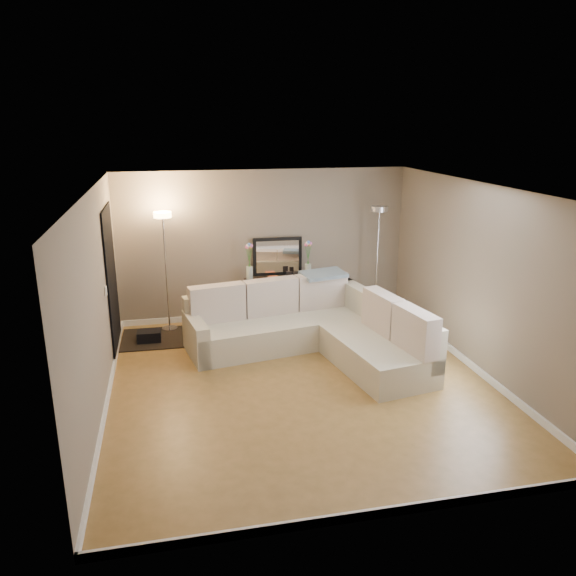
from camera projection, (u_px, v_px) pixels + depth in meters
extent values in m
cube|color=olive|center=(301.00, 383.00, 7.54)|extent=(5.00, 5.50, 0.01)
cube|color=white|center=(302.00, 188.00, 6.79)|extent=(5.00, 5.50, 0.01)
cube|color=gray|center=(264.00, 245.00, 9.75)|extent=(5.00, 0.02, 2.60)
cube|color=gray|center=(380.00, 387.00, 4.58)|extent=(5.00, 0.02, 2.60)
cube|color=gray|center=(96.00, 304.00, 6.66)|extent=(0.02, 5.50, 2.60)
cube|color=gray|center=(479.00, 279.00, 7.67)|extent=(0.02, 5.50, 2.60)
cube|color=white|center=(265.00, 314.00, 10.09)|extent=(5.00, 0.03, 0.10)
cube|color=white|center=(372.00, 514.00, 4.97)|extent=(5.00, 0.03, 0.10)
cube|color=white|center=(108.00, 398.00, 7.02)|extent=(0.03, 5.50, 0.10)
cube|color=white|center=(469.00, 363.00, 8.03)|extent=(0.03, 5.50, 0.10)
cube|color=black|center=(112.00, 281.00, 8.31)|extent=(0.02, 1.20, 2.20)
cube|color=white|center=(106.00, 291.00, 7.49)|extent=(0.02, 0.08, 0.12)
cube|color=beige|center=(280.00, 332.00, 8.76)|extent=(2.97, 1.46, 0.44)
cube|color=beige|center=(272.00, 306.00, 9.01)|extent=(2.84, 0.71, 0.61)
cube|color=beige|center=(196.00, 338.00, 8.25)|extent=(0.37, 1.00, 0.61)
cube|color=beige|center=(377.00, 355.00, 7.89)|extent=(1.27, 1.89, 0.44)
cube|color=beige|center=(383.00, 320.00, 8.37)|extent=(0.69, 2.73, 0.61)
cube|color=beige|center=(217.00, 303.00, 8.51)|extent=(0.88, 0.39, 0.57)
cube|color=beige|center=(271.00, 297.00, 8.83)|extent=(0.88, 0.39, 0.57)
cube|color=beige|center=(321.00, 291.00, 9.15)|extent=(0.88, 0.39, 0.57)
cube|color=beige|center=(383.00, 312.00, 8.13)|extent=(0.37, 0.82, 0.57)
cube|color=beige|center=(415.00, 331.00, 7.40)|extent=(0.37, 0.82, 0.57)
cube|color=slate|center=(323.00, 274.00, 9.09)|extent=(0.80, 0.57, 0.10)
cube|color=black|center=(279.00, 280.00, 9.72)|extent=(1.22, 0.36, 0.04)
cube|color=black|center=(249.00, 305.00, 9.61)|extent=(0.04, 0.04, 0.71)
cube|color=black|center=(247.00, 300.00, 9.86)|extent=(0.04, 0.04, 0.71)
cube|color=black|center=(312.00, 301.00, 9.81)|extent=(0.04, 0.04, 0.71)
cube|color=black|center=(309.00, 297.00, 10.05)|extent=(0.04, 0.04, 0.71)
cube|color=black|center=(280.00, 310.00, 9.88)|extent=(1.14, 0.33, 0.03)
cube|color=#BF3333|center=(251.00, 307.00, 9.77)|extent=(0.03, 0.15, 0.18)
cube|color=#3359A5|center=(254.00, 306.00, 9.77)|extent=(0.04, 0.15, 0.20)
cube|color=gold|center=(256.00, 305.00, 9.78)|extent=(0.04, 0.15, 0.21)
cube|color=#3F7F4C|center=(259.00, 306.00, 9.79)|extent=(0.05, 0.15, 0.18)
cube|color=#994C99|center=(261.00, 306.00, 9.80)|extent=(0.03, 0.15, 0.20)
cube|color=orange|center=(263.00, 305.00, 9.80)|extent=(0.04, 0.15, 0.21)
cube|color=#262626|center=(266.00, 306.00, 9.81)|extent=(0.04, 0.15, 0.18)
cube|color=#4C99B2|center=(269.00, 305.00, 9.82)|extent=(0.05, 0.15, 0.20)
cube|color=#B2A58C|center=(271.00, 304.00, 9.82)|extent=(0.03, 0.15, 0.21)
cube|color=brown|center=(273.00, 305.00, 9.84)|extent=(0.04, 0.15, 0.18)
cube|color=navy|center=(276.00, 305.00, 9.84)|extent=(0.04, 0.15, 0.20)
cube|color=gold|center=(279.00, 304.00, 9.85)|extent=(0.05, 0.15, 0.21)
cube|color=black|center=(277.00, 256.00, 9.76)|extent=(0.86, 0.06, 0.67)
cube|color=white|center=(278.00, 257.00, 9.74)|extent=(0.74, 0.03, 0.56)
cube|color=orange|center=(273.00, 278.00, 9.66)|extent=(0.17, 0.12, 0.04)
cube|color=black|center=(289.00, 275.00, 9.68)|extent=(0.09, 0.02, 0.12)
cube|color=black|center=(295.00, 275.00, 9.70)|extent=(0.07, 0.02, 0.10)
cylinder|color=silver|center=(250.00, 273.00, 9.59)|extent=(0.11, 0.11, 0.22)
cylinder|color=#38722D|center=(248.00, 258.00, 9.51)|extent=(0.09, 0.01, 0.38)
sphere|color=#E5598C|center=(247.00, 247.00, 9.45)|extent=(0.07, 0.07, 0.07)
cylinder|color=#38722D|center=(249.00, 258.00, 9.51)|extent=(0.05, 0.01, 0.41)
sphere|color=white|center=(248.00, 246.00, 9.45)|extent=(0.07, 0.07, 0.07)
cylinder|color=#38722D|center=(249.00, 257.00, 9.51)|extent=(0.01, 0.01, 0.43)
sphere|color=#598CE5|center=(249.00, 245.00, 9.44)|extent=(0.07, 0.07, 0.07)
cylinder|color=#38722D|center=(250.00, 258.00, 9.51)|extent=(0.05, 0.01, 0.39)
sphere|color=#E58C4C|center=(250.00, 247.00, 9.46)|extent=(0.07, 0.07, 0.07)
cylinder|color=#38722D|center=(250.00, 258.00, 9.51)|extent=(0.10, 0.01, 0.40)
sphere|color=#D866B2|center=(251.00, 246.00, 9.46)|extent=(0.07, 0.07, 0.07)
cylinder|color=silver|center=(308.00, 270.00, 9.76)|extent=(0.11, 0.11, 0.22)
cylinder|color=#38722D|center=(307.00, 256.00, 9.69)|extent=(0.09, 0.01, 0.38)
sphere|color=#E5598C|center=(306.00, 245.00, 9.63)|extent=(0.07, 0.07, 0.07)
cylinder|color=#38722D|center=(308.00, 255.00, 9.69)|extent=(0.05, 0.01, 0.41)
sphere|color=white|center=(307.00, 244.00, 9.62)|extent=(0.07, 0.07, 0.07)
cylinder|color=#38722D|center=(308.00, 255.00, 9.68)|extent=(0.01, 0.01, 0.43)
sphere|color=#598CE5|center=(308.00, 242.00, 9.62)|extent=(0.07, 0.07, 0.07)
cylinder|color=#38722D|center=(309.00, 256.00, 9.69)|extent=(0.05, 0.01, 0.39)
sphere|color=#E58C4C|center=(309.00, 245.00, 9.64)|extent=(0.07, 0.07, 0.07)
cylinder|color=#38722D|center=(309.00, 255.00, 9.69)|extent=(0.10, 0.01, 0.40)
sphere|color=#D866B2|center=(310.00, 243.00, 9.63)|extent=(0.07, 0.07, 0.07)
cylinder|color=silver|center=(170.00, 329.00, 9.46)|extent=(0.27, 0.27, 0.03)
cylinder|color=silver|center=(166.00, 274.00, 9.18)|extent=(0.03, 0.03, 1.89)
cylinder|color=#FFBF72|center=(162.00, 215.00, 8.90)|extent=(0.29, 0.29, 0.09)
cylinder|color=silver|center=(374.00, 317.00, 10.00)|extent=(0.27, 0.27, 0.03)
cylinder|color=silver|center=(377.00, 265.00, 9.73)|extent=(0.03, 0.03, 1.90)
cylinder|color=silver|center=(379.00, 209.00, 9.45)|extent=(0.29, 0.29, 0.09)
cube|color=black|center=(163.00, 338.00, 9.08)|extent=(1.32, 1.00, 0.02)
cube|color=black|center=(149.00, 338.00, 8.93)|extent=(0.37, 0.27, 0.24)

